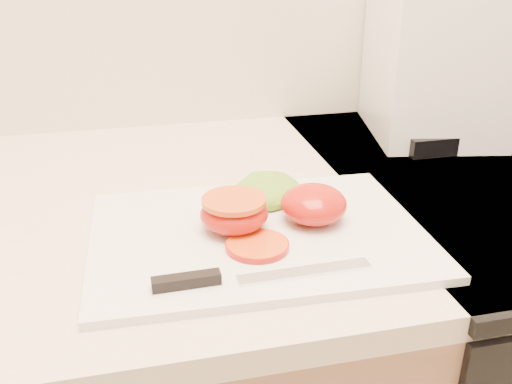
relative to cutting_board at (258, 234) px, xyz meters
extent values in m
cube|color=beige|center=(-0.01, 0.13, -0.02)|extent=(3.92, 0.65, 0.03)
cube|color=silver|center=(0.00, 0.00, 0.00)|extent=(0.39, 0.29, 0.01)
ellipsoid|color=red|center=(0.07, 0.01, 0.03)|extent=(0.08, 0.08, 0.04)
ellipsoid|color=red|center=(-0.03, 0.01, 0.02)|extent=(0.08, 0.08, 0.04)
cylinder|color=red|center=(-0.03, 0.01, 0.04)|extent=(0.07, 0.07, 0.01)
cylinder|color=orange|center=(-0.01, -0.04, 0.01)|extent=(0.07, 0.07, 0.01)
ellipsoid|color=#7DAE2E|center=(0.03, 0.08, 0.02)|extent=(0.13, 0.13, 0.02)
cube|color=silver|center=(0.03, -0.10, 0.01)|extent=(0.14, 0.02, 0.00)
cube|color=black|center=(-0.09, -0.10, 0.01)|extent=(0.07, 0.02, 0.01)
cube|color=white|center=(0.39, 0.31, 0.15)|extent=(0.25, 0.28, 0.30)
camera|label=1|loc=(-0.13, -0.57, 0.32)|focal=40.00mm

